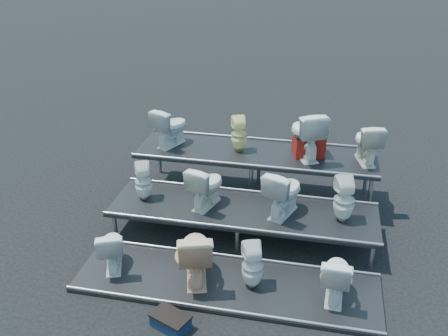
% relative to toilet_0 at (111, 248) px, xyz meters
% --- Properties ---
extents(ground, '(80.00, 80.00, 0.00)m').
position_rel_toilet_0_xyz_m(ground, '(1.67, 1.30, -0.39)').
color(ground, black).
rests_on(ground, ground).
extents(tier_front, '(4.20, 1.20, 0.06)m').
position_rel_toilet_0_xyz_m(tier_front, '(1.67, 0.00, -0.36)').
color(tier_front, black).
rests_on(tier_front, ground).
extents(tier_mid, '(4.20, 1.20, 0.46)m').
position_rel_toilet_0_xyz_m(tier_mid, '(1.67, 1.30, -0.16)').
color(tier_mid, black).
rests_on(tier_mid, ground).
extents(tier_back, '(4.20, 1.20, 0.86)m').
position_rel_toilet_0_xyz_m(tier_back, '(1.67, 2.60, 0.04)').
color(tier_back, black).
rests_on(tier_back, ground).
extents(toilet_0, '(0.57, 0.73, 0.66)m').
position_rel_toilet_0_xyz_m(toilet_0, '(0.00, 0.00, 0.00)').
color(toilet_0, silver).
rests_on(toilet_0, tier_front).
extents(toilet_1, '(0.68, 0.92, 0.84)m').
position_rel_toilet_0_xyz_m(toilet_1, '(1.23, 0.00, 0.09)').
color(toilet_1, '#E3B08A').
rests_on(toilet_1, tier_front).
extents(toilet_2, '(0.38, 0.38, 0.66)m').
position_rel_toilet_0_xyz_m(toilet_2, '(2.03, 0.00, 0.00)').
color(toilet_2, silver).
rests_on(toilet_2, tier_front).
extents(toilet_3, '(0.42, 0.70, 0.70)m').
position_rel_toilet_0_xyz_m(toilet_3, '(3.12, 0.00, 0.02)').
color(toilet_3, silver).
rests_on(toilet_3, tier_front).
extents(toilet_4, '(0.36, 0.37, 0.62)m').
position_rel_toilet_0_xyz_m(toilet_4, '(0.03, 1.30, 0.38)').
color(toilet_4, silver).
rests_on(toilet_4, tier_mid).
extents(toilet_5, '(0.60, 0.79, 0.71)m').
position_rel_toilet_0_xyz_m(toilet_5, '(1.08, 1.30, 0.43)').
color(toilet_5, silver).
rests_on(toilet_5, tier_mid).
extents(toilet_6, '(0.67, 0.85, 0.77)m').
position_rel_toilet_0_xyz_m(toilet_6, '(2.29, 1.30, 0.45)').
color(toilet_6, silver).
rests_on(toilet_6, tier_mid).
extents(toilet_7, '(0.38, 0.39, 0.70)m').
position_rel_toilet_0_xyz_m(toilet_7, '(3.20, 1.30, 0.42)').
color(toilet_7, silver).
rests_on(toilet_7, tier_mid).
extents(toilet_8, '(0.65, 0.80, 0.71)m').
position_rel_toilet_0_xyz_m(toilet_8, '(0.11, 2.60, 0.83)').
color(toilet_8, silver).
rests_on(toilet_8, tier_back).
extents(toilet_9, '(0.36, 0.36, 0.63)m').
position_rel_toilet_0_xyz_m(toilet_9, '(1.36, 2.60, 0.79)').
color(toilet_9, '#F4EF94').
rests_on(toilet_9, tier_back).
extents(toilet_10, '(0.78, 0.96, 0.85)m').
position_rel_toilet_0_xyz_m(toilet_10, '(2.51, 2.60, 0.90)').
color(toilet_10, silver).
rests_on(toilet_10, tier_back).
extents(toilet_11, '(0.55, 0.77, 0.71)m').
position_rel_toilet_0_xyz_m(toilet_11, '(3.53, 2.60, 0.83)').
color(toilet_11, silver).
rests_on(toilet_11, tier_back).
extents(red_crate, '(0.60, 0.53, 0.37)m').
position_rel_toilet_0_xyz_m(red_crate, '(2.57, 2.69, 0.66)').
color(red_crate, '#9E1911').
rests_on(red_crate, tier_back).
extents(step_stool, '(0.53, 0.43, 0.17)m').
position_rel_toilet_0_xyz_m(step_stool, '(1.15, -0.92, -0.31)').
color(step_stool, '#0F1D36').
rests_on(step_stool, ground).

